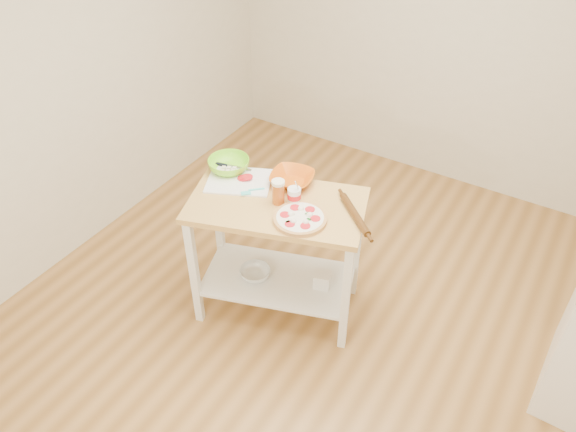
# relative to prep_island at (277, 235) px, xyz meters

# --- Properties ---
(room_shell) EXTENTS (4.04, 4.54, 2.74)m
(room_shell) POSITION_rel_prep_island_xyz_m (0.33, -0.10, 0.71)
(room_shell) COLOR #A5743D
(room_shell) RESTS_ON ground
(prep_island) EXTENTS (1.19, 0.88, 0.90)m
(prep_island) POSITION_rel_prep_island_xyz_m (0.00, 0.00, 0.00)
(prep_island) COLOR tan
(prep_island) RESTS_ON ground
(pizza) EXTENTS (0.31, 0.31, 0.05)m
(pizza) POSITION_rel_prep_island_xyz_m (0.21, -0.07, 0.27)
(pizza) COLOR tan
(pizza) RESTS_ON prep_island
(cutting_board) EXTENTS (0.49, 0.44, 0.04)m
(cutting_board) POSITION_rel_prep_island_xyz_m (-0.32, 0.07, 0.26)
(cutting_board) COLOR white
(cutting_board) RESTS_ON prep_island
(spatula) EXTENTS (0.11, 0.14, 0.01)m
(spatula) POSITION_rel_prep_island_xyz_m (-0.18, 0.00, 0.27)
(spatula) COLOR #48DBD8
(spatula) RESTS_ON cutting_board
(knife) EXTENTS (0.27, 0.08, 0.01)m
(knife) POSITION_rel_prep_island_xyz_m (-0.48, 0.15, 0.27)
(knife) COLOR silver
(knife) RESTS_ON cutting_board
(orange_bowl) EXTENTS (0.32, 0.32, 0.07)m
(orange_bowl) POSITION_rel_prep_island_xyz_m (-0.03, 0.23, 0.29)
(orange_bowl) COLOR #D05B0E
(orange_bowl) RESTS_ON prep_island
(green_bowl) EXTENTS (0.35, 0.35, 0.08)m
(green_bowl) POSITION_rel_prep_island_xyz_m (-0.45, 0.13, 0.30)
(green_bowl) COLOR #83E823
(green_bowl) RESTS_ON prep_island
(beer_pint) EXTENTS (0.08, 0.08, 0.16)m
(beer_pint) POSITION_rel_prep_island_xyz_m (0.01, 0.01, 0.34)
(beer_pint) COLOR #AF5116
(beer_pint) RESTS_ON prep_island
(yogurt_tub) EXTENTS (0.08, 0.08, 0.18)m
(yogurt_tub) POSITION_rel_prep_island_xyz_m (0.09, 0.06, 0.31)
(yogurt_tub) COLOR white
(yogurt_tub) RESTS_ON prep_island
(rolling_pin) EXTENTS (0.31, 0.29, 0.04)m
(rolling_pin) POSITION_rel_prep_island_xyz_m (0.46, 0.12, 0.28)
(rolling_pin) COLOR #4E2E11
(rolling_pin) RESTS_ON prep_island
(shelf_glass_bowl) EXTENTS (0.29, 0.29, 0.07)m
(shelf_glass_bowl) POSITION_rel_prep_island_xyz_m (-0.14, -0.07, -0.35)
(shelf_glass_bowl) COLOR silver
(shelf_glass_bowl) RESTS_ON prep_island
(shelf_bin) EXTENTS (0.13, 0.13, 0.11)m
(shelf_bin) POSITION_rel_prep_island_xyz_m (0.29, 0.10, -0.33)
(shelf_bin) COLOR white
(shelf_bin) RESTS_ON prep_island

